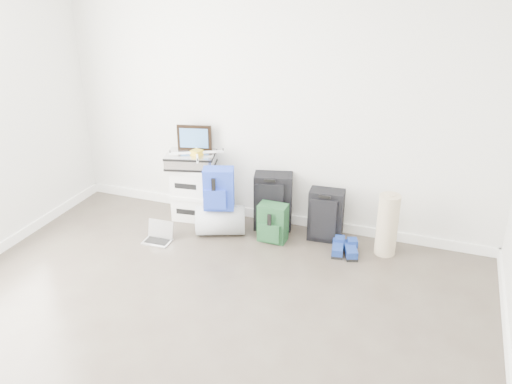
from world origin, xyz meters
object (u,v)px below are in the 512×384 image
at_px(duffel_bag, 221,220).
at_px(laptop, 159,236).
at_px(briefcase, 191,160).
at_px(large_suitcase, 273,201).
at_px(carry_on, 326,215).
at_px(boxes_stack, 193,192).

distance_m(duffel_bag, laptop, 0.64).
relative_size(briefcase, large_suitcase, 0.83).
height_order(briefcase, laptop, briefcase).
bearing_deg(duffel_bag, carry_on, -7.37).
bearing_deg(laptop, carry_on, 18.98).
bearing_deg(carry_on, briefcase, 176.08).
bearing_deg(large_suitcase, briefcase, 169.42).
xyz_separation_m(carry_on, laptop, (-1.55, -0.60, -0.22)).
distance_m(boxes_stack, briefcase, 0.36).
height_order(duffel_bag, carry_on, carry_on).
relative_size(briefcase, laptop, 1.78).
xyz_separation_m(boxes_stack, carry_on, (1.45, 0.01, -0.03)).
height_order(boxes_stack, duffel_bag, boxes_stack).
bearing_deg(boxes_stack, duffel_bag, -37.46).
bearing_deg(briefcase, large_suitcase, -10.65).
relative_size(duffel_bag, laptop, 1.77).
relative_size(boxes_stack, large_suitcase, 1.00).
relative_size(carry_on, laptop, 1.90).
distance_m(boxes_stack, laptop, 0.65).
height_order(boxes_stack, large_suitcase, large_suitcase).
relative_size(duffel_bag, large_suitcase, 0.83).
height_order(boxes_stack, carry_on, boxes_stack).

